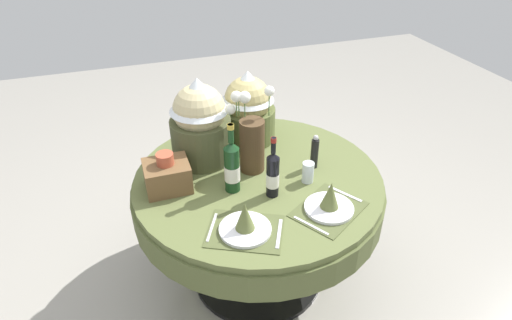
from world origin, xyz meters
TOP-DOWN VIEW (x-y plane):
  - ground at (0.00, 0.00)m, footprint 8.00×8.00m
  - dining_table at (0.00, 0.00)m, footprint 1.37×1.37m
  - place_setting_left at (-0.20, -0.40)m, footprint 0.42×0.38m
  - place_setting_right at (0.23, -0.38)m, footprint 0.43×0.40m
  - flower_vase at (-0.01, 0.08)m, footprint 0.25×0.18m
  - wine_bottle_centre at (-0.16, -0.07)m, footprint 0.08×0.08m
  - wine_bottle_right at (0.01, -0.18)m, footprint 0.07×0.07m
  - tumbler_near_right at (0.23, -0.13)m, footprint 0.06×0.06m
  - pepper_mill at (0.32, -0.02)m, footprint 0.04×0.04m
  - gift_tub_back_left at (-0.24, 0.27)m, footprint 0.34×0.34m
  - gift_tub_back_centre at (0.07, 0.40)m, footprint 0.33×0.33m
  - woven_basket_side_left at (-0.47, 0.05)m, footprint 0.23×0.20m

SIDE VIEW (x-z plane):
  - ground at x=0.00m, z-range 0.00..0.00m
  - dining_table at x=0.00m, z-range 0.24..1.01m
  - place_setting_left at x=-0.20m, z-range 0.73..0.89m
  - place_setting_right at x=0.23m, z-range 0.73..0.89m
  - tumbler_near_right at x=0.23m, z-range 0.76..0.88m
  - woven_basket_side_left at x=-0.47m, z-range 0.74..0.95m
  - pepper_mill at x=0.32m, z-range 0.76..0.96m
  - wine_bottle_right at x=0.01m, z-range 0.72..1.06m
  - wine_bottle_centre at x=-0.16m, z-range 0.72..1.10m
  - flower_vase at x=-0.01m, z-range 0.72..1.18m
  - gift_tub_back_centre at x=0.07m, z-range 0.77..1.21m
  - gift_tub_back_left at x=-0.24m, z-range 0.78..1.27m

